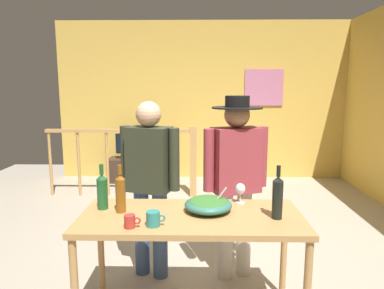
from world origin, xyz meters
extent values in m
plane|color=#9E9384|center=(0.00, 0.00, 0.00)|extent=(8.10, 8.10, 0.00)
cube|color=gold|center=(0.00, 3.11, 1.41)|extent=(5.21, 0.10, 2.81)
cube|color=#BE7097|center=(1.09, 3.05, 1.65)|extent=(0.68, 0.03, 0.64)
cylinder|color=#B2844C|center=(-2.35, 1.92, 0.49)|extent=(0.04, 0.04, 0.99)
cylinder|color=#B2844C|center=(-1.91, 1.92, 0.49)|extent=(0.04, 0.04, 0.99)
cylinder|color=#B2844C|center=(-1.48, 1.92, 0.49)|extent=(0.04, 0.04, 0.99)
cylinder|color=#B2844C|center=(-1.04, 1.92, 0.49)|extent=(0.04, 0.04, 0.99)
cylinder|color=#B2844C|center=(-0.60, 1.92, 0.49)|extent=(0.04, 0.04, 0.99)
cylinder|color=#B2844C|center=(-0.16, 1.92, 0.49)|extent=(0.04, 0.04, 0.99)
cube|color=#B2844C|center=(-1.26, 1.92, 1.01)|extent=(2.28, 0.07, 0.05)
cube|color=#B2844C|center=(-0.16, 1.92, 0.54)|extent=(0.10, 0.10, 1.09)
cube|color=#38281E|center=(-1.22, 2.76, 0.21)|extent=(0.90, 0.40, 0.41)
cube|color=black|center=(-1.22, 2.76, 0.42)|extent=(0.20, 0.12, 0.02)
cylinder|color=black|center=(-1.22, 2.76, 0.47)|extent=(0.03, 0.03, 0.08)
cube|color=black|center=(-1.22, 2.73, 0.69)|extent=(0.60, 0.06, 0.35)
cube|color=black|center=(-1.22, 2.71, 0.69)|extent=(0.56, 0.01, 0.31)
cube|color=#B2844C|center=(-0.13, -1.00, 0.78)|extent=(1.54, 0.68, 0.04)
cylinder|color=#B2844C|center=(-0.86, -0.70, 0.38)|extent=(0.05, 0.05, 0.76)
cylinder|color=#B2844C|center=(0.60, -0.70, 0.38)|extent=(0.05, 0.05, 0.76)
ellipsoid|color=#337060|center=(-0.01, -0.93, 0.85)|extent=(0.34, 0.34, 0.10)
ellipsoid|color=#38702D|center=(-0.01, -0.93, 0.88)|extent=(0.28, 0.28, 0.04)
cylinder|color=silver|center=(0.06, -0.93, 0.90)|extent=(0.13, 0.01, 0.17)
cylinder|color=silver|center=(0.24, -0.75, 0.81)|extent=(0.07, 0.07, 0.01)
cylinder|color=silver|center=(0.24, -0.75, 0.85)|extent=(0.01, 0.01, 0.07)
ellipsoid|color=silver|center=(0.24, -0.75, 0.92)|extent=(0.08, 0.08, 0.08)
cylinder|color=brown|center=(-0.63, -0.96, 0.92)|extent=(0.07, 0.07, 0.24)
cone|color=brown|center=(-0.63, -0.96, 1.06)|extent=(0.07, 0.07, 0.03)
cylinder|color=brown|center=(-0.63, -0.96, 1.11)|extent=(0.03, 0.03, 0.07)
cylinder|color=#1E5628|center=(-0.77, -0.89, 0.91)|extent=(0.08, 0.08, 0.22)
cone|color=#1E5628|center=(-0.77, -0.89, 1.04)|extent=(0.08, 0.08, 0.03)
cylinder|color=#1E5628|center=(-0.77, -0.89, 1.10)|extent=(0.03, 0.03, 0.08)
cylinder|color=black|center=(0.45, -1.06, 0.93)|extent=(0.07, 0.07, 0.26)
cone|color=black|center=(0.45, -1.06, 1.08)|extent=(0.07, 0.07, 0.03)
cylinder|color=black|center=(0.45, -1.06, 1.13)|extent=(0.03, 0.03, 0.07)
cylinder|color=teal|center=(-0.37, -1.20, 0.85)|extent=(0.09, 0.09, 0.10)
torus|color=teal|center=(-0.31, -1.20, 0.86)|extent=(0.05, 0.01, 0.05)
cylinder|color=#B7332D|center=(-0.51, -1.23, 0.84)|extent=(0.07, 0.07, 0.08)
torus|color=#B7332D|center=(-0.46, -1.23, 0.85)|extent=(0.05, 0.01, 0.05)
cylinder|color=#3D5684|center=(-0.41, -0.41, 0.39)|extent=(0.13, 0.13, 0.79)
cylinder|color=#3D5684|center=(-0.58, -0.35, 0.39)|extent=(0.13, 0.13, 0.79)
cube|color=#2D3323|center=(-0.50, -0.38, 1.06)|extent=(0.41, 0.33, 0.56)
cylinder|color=#2D3323|center=(-0.28, -0.46, 1.08)|extent=(0.09, 0.09, 0.53)
cylinder|color=#2D3323|center=(-0.72, -0.31, 1.08)|extent=(0.09, 0.09, 0.53)
sphere|color=#D8A884|center=(-0.50, -0.38, 1.45)|extent=(0.22, 0.22, 0.22)
cylinder|color=beige|center=(0.33, -0.35, 0.39)|extent=(0.13, 0.13, 0.78)
cylinder|color=beige|center=(0.16, -0.41, 0.39)|extent=(0.13, 0.13, 0.78)
cube|color=#9E3842|center=(0.24, -0.38, 1.06)|extent=(0.45, 0.34, 0.55)
cylinder|color=#9E3842|center=(0.48, -0.30, 1.07)|extent=(0.09, 0.09, 0.53)
cylinder|color=#9E3842|center=(0.01, -0.46, 1.07)|extent=(0.09, 0.09, 0.53)
sphere|color=tan|center=(0.24, -0.38, 1.45)|extent=(0.22, 0.22, 0.22)
cylinder|color=black|center=(0.24, -0.38, 1.51)|extent=(0.43, 0.43, 0.01)
cylinder|color=black|center=(0.24, -0.38, 1.56)|extent=(0.20, 0.20, 0.10)
camera|label=1|loc=(-0.08, -3.33, 1.69)|focal=32.96mm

